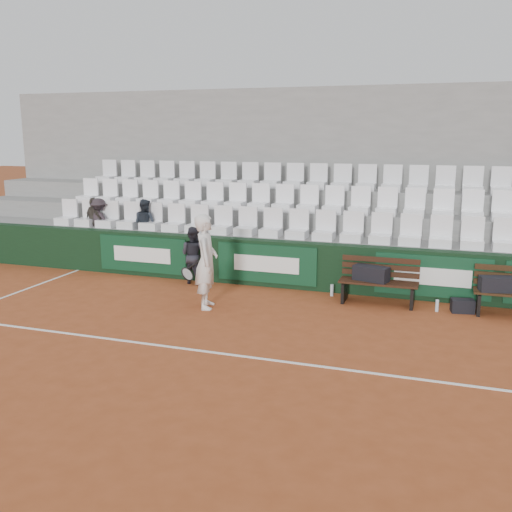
% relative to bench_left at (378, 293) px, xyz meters
% --- Properties ---
extents(ground, '(80.00, 80.00, 0.00)m').
position_rel_bench_left_xyz_m(ground, '(-2.22, -3.36, -0.23)').
color(ground, '#9B4723').
rests_on(ground, ground).
extents(court_baseline, '(18.00, 0.06, 0.01)m').
position_rel_bench_left_xyz_m(court_baseline, '(-2.22, -3.36, -0.22)').
color(court_baseline, white).
rests_on(court_baseline, ground).
extents(back_barrier, '(18.00, 0.34, 1.00)m').
position_rel_bench_left_xyz_m(back_barrier, '(-2.15, 0.63, 0.28)').
color(back_barrier, black).
rests_on(back_barrier, ground).
extents(grandstand_tier_front, '(18.00, 0.95, 1.00)m').
position_rel_bench_left_xyz_m(grandstand_tier_front, '(-2.22, 1.27, 0.28)').
color(grandstand_tier_front, gray).
rests_on(grandstand_tier_front, ground).
extents(grandstand_tier_mid, '(18.00, 0.95, 1.45)m').
position_rel_bench_left_xyz_m(grandstand_tier_mid, '(-2.22, 2.22, 0.50)').
color(grandstand_tier_mid, gray).
rests_on(grandstand_tier_mid, ground).
extents(grandstand_tier_back, '(18.00, 0.95, 1.90)m').
position_rel_bench_left_xyz_m(grandstand_tier_back, '(-2.22, 3.17, 0.72)').
color(grandstand_tier_back, gray).
rests_on(grandstand_tier_back, ground).
extents(grandstand_rear_wall, '(18.00, 0.30, 4.40)m').
position_rel_bench_left_xyz_m(grandstand_rear_wall, '(-2.22, 3.79, 1.98)').
color(grandstand_rear_wall, gray).
rests_on(grandstand_rear_wall, ground).
extents(seat_row_front, '(11.90, 0.44, 0.63)m').
position_rel_bench_left_xyz_m(seat_row_front, '(-2.22, 1.09, 1.09)').
color(seat_row_front, white).
rests_on(seat_row_front, grandstand_tier_front).
extents(seat_row_mid, '(11.90, 0.44, 0.63)m').
position_rel_bench_left_xyz_m(seat_row_mid, '(-2.22, 2.04, 1.54)').
color(seat_row_mid, white).
rests_on(seat_row_mid, grandstand_tier_mid).
extents(seat_row_back, '(11.90, 0.44, 0.63)m').
position_rel_bench_left_xyz_m(seat_row_back, '(-2.22, 2.99, 1.99)').
color(seat_row_back, silver).
rests_on(seat_row_back, grandstand_tier_back).
extents(bench_left, '(1.50, 0.56, 0.45)m').
position_rel_bench_left_xyz_m(bench_left, '(0.00, 0.00, 0.00)').
color(bench_left, '#331A0F').
rests_on(bench_left, ground).
extents(sports_bag_left, '(0.73, 0.47, 0.29)m').
position_rel_bench_left_xyz_m(sports_bag_left, '(-0.15, 0.02, 0.37)').
color(sports_bag_left, black).
rests_on(sports_bag_left, bench_left).
extents(sports_bag_right, '(0.63, 0.40, 0.27)m').
position_rel_bench_left_xyz_m(sports_bag_right, '(2.10, -0.03, 0.36)').
color(sports_bag_right, black).
rests_on(sports_bag_right, bench_right).
extents(sports_bag_ground, '(0.45, 0.32, 0.25)m').
position_rel_bench_left_xyz_m(sports_bag_ground, '(1.56, -0.04, -0.10)').
color(sports_bag_ground, black).
rests_on(sports_bag_ground, ground).
extents(water_bottle_near, '(0.07, 0.07, 0.24)m').
position_rel_bench_left_xyz_m(water_bottle_near, '(-0.95, 0.26, -0.10)').
color(water_bottle_near, silver).
rests_on(water_bottle_near, ground).
extents(water_bottle_far, '(0.06, 0.06, 0.22)m').
position_rel_bench_left_xyz_m(water_bottle_far, '(1.11, -0.14, -0.11)').
color(water_bottle_far, silver).
rests_on(water_bottle_far, ground).
extents(tennis_player, '(0.80, 0.75, 1.79)m').
position_rel_bench_left_xyz_m(tennis_player, '(-3.06, -1.26, 0.67)').
color(tennis_player, white).
rests_on(tennis_player, ground).
extents(ball_kid, '(0.71, 0.61, 1.27)m').
position_rel_bench_left_xyz_m(ball_kid, '(-4.05, 0.30, 0.41)').
color(ball_kid, '#212129').
rests_on(ball_kid, ground).
extents(spectator_a, '(0.78, 0.50, 1.14)m').
position_rel_bench_left_xyz_m(spectator_a, '(-6.99, 1.14, 1.34)').
color(spectator_a, '#292126').
rests_on(spectator_a, grandstand_tier_front).
extents(spectator_b, '(0.73, 0.54, 1.15)m').
position_rel_bench_left_xyz_m(spectator_b, '(-7.14, 1.14, 1.35)').
color(spectator_b, '#37322C').
rests_on(spectator_b, grandstand_tier_front).
extents(spectator_c, '(0.65, 0.55, 1.17)m').
position_rel_bench_left_xyz_m(spectator_c, '(-5.71, 1.14, 1.36)').
color(spectator_c, '#1F252F').
rests_on(spectator_c, grandstand_tier_front).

